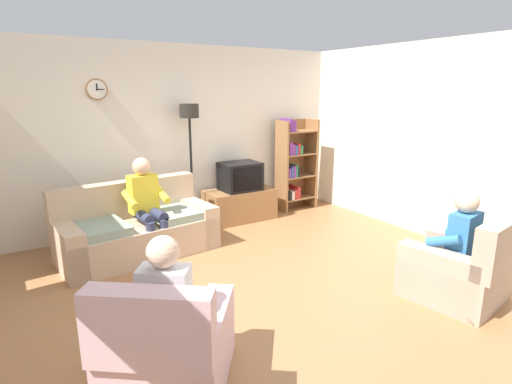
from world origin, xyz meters
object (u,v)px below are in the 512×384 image
Objects in this scene: floor_lamp at (190,132)px; armchair_near_bookshelf at (459,271)px; couch at (137,230)px; tv at (240,176)px; person_in_left_armchair at (170,301)px; tv_stand at (240,205)px; person_on_couch at (147,202)px; person_in_right_armchair at (453,239)px; armchair_near_window at (168,348)px; bookshelf at (294,164)px.

floor_lamp is 3.91m from armchair_near_bookshelf.
tv is at bearing 15.87° from couch.
person_in_left_armchair is at bearing -127.56° from tv.
tv_stand is at bearing 16.59° from couch.
tv_stand is 3.76m from person_in_left_armchair.
person_on_couch reaches higher than armchair_near_bookshelf.
couch is at bearing 137.50° from person_on_couch.
floor_lamp reaches higher than person_on_couch.
person_in_right_armchair is (1.32, -3.40, -0.85)m from floor_lamp.
couch is at bearing 78.46° from armchair_near_window.
tv_stand is 0.89× the size of person_on_couch.
tv is 0.32× the size of floor_lamp.
bookshelf is at bearing 3.60° from tv_stand.
floor_lamp is 1.65× the size of person_in_right_armchair.
armchair_near_window is at bearing 174.87° from person_in_right_armchair.
person_on_couch is (-2.26, 2.74, 0.41)m from armchair_near_bookshelf.
person_in_left_armchair is at bearing -127.33° from tv_stand.
armchair_near_window is 1.06× the size of person_in_right_armchair.
person_in_right_armchair reaches higher than tv_stand.
person_in_right_armchair is at bearing -49.77° from person_on_couch.
person_in_left_armchair is (-0.58, -2.33, -0.09)m from person_on_couch.
armchair_near_bookshelf is 0.33m from person_in_right_armchair.
person_in_right_armchair is (-0.57, -3.38, -0.19)m from bookshelf.
bookshelf is at bearing 80.91° from armchair_near_bookshelf.
person_in_right_armchair is at bearing -5.13° from armchair_near_window.
couch is 2.56m from armchair_near_window.
person_in_right_armchair is (2.88, -0.26, 0.32)m from armchair_near_window.
tv is 0.60× the size of armchair_near_bookshelf.
tv_stand is 1.87m from person_on_couch.
person_in_right_armchair reaches higher than armchair_near_bookshelf.
tv is at bearing 52.45° from armchair_near_window.
armchair_near_bookshelf is 0.81× the size of person_on_couch.
couch is 1.98× the size of armchair_near_bookshelf.
floor_lamp is (-0.77, 0.12, 0.73)m from tv.
armchair_near_bookshelf is at bearing -80.47° from tv_stand.
bookshelf is (1.12, 0.10, 0.07)m from tv.
couch is 1.89m from tv_stand.
armchair_near_bookshelf reaches higher than tv_stand.
bookshelf is 3.43m from person_in_right_armchair.
armchair_near_bookshelf is (2.89, -0.35, 0.00)m from armchair_near_window.
armchair_near_bookshelf is (2.38, -2.85, -0.02)m from couch.
person_on_couch is (-0.92, -0.75, -0.75)m from floor_lamp.
tv is at bearing 20.26° from person_on_couch.
person_in_left_armchair is (-1.50, -3.07, -0.85)m from floor_lamp.
bookshelf is at bearing 41.92° from person_in_left_armchair.
bookshelf is 1.34× the size of armchair_near_window.
bookshelf is 1.42× the size of person_in_right_armchair.
person_on_couch is at bearing 75.25° from armchair_near_window.
person_on_couch is 3.48m from person_in_right_armchair.
person_on_couch reaches higher than tv.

